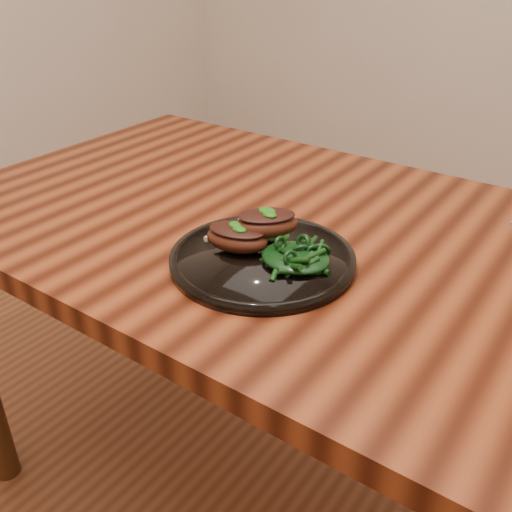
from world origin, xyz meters
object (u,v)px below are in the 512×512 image
(desk, at_px, (349,284))
(plate, at_px, (262,258))
(lamb_chop_front, at_px, (237,237))
(greens_heap, at_px, (296,253))

(desk, height_order, plate, plate)
(plate, bearing_deg, lamb_chop_front, -166.28)
(lamb_chop_front, bearing_deg, plate, 13.72)
(desk, bearing_deg, greens_heap, -100.91)
(lamb_chop_front, xyz_separation_m, greens_heap, (0.10, 0.02, -0.00))
(lamb_chop_front, bearing_deg, desk, 50.94)
(plate, distance_m, lamb_chop_front, 0.05)
(plate, bearing_deg, greens_heap, 5.19)
(desk, relative_size, lamb_chop_front, 14.05)
(lamb_chop_front, bearing_deg, greens_heap, 8.87)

